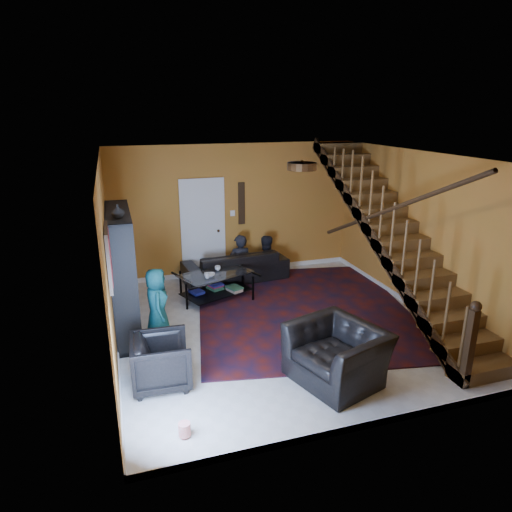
{
  "coord_description": "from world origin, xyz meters",
  "views": [
    {
      "loc": [
        -2.45,
        -6.49,
        3.48
      ],
      "look_at": [
        -0.26,
        0.4,
        1.13
      ],
      "focal_mm": 32.0,
      "sensor_mm": 36.0,
      "label": 1
    }
  ],
  "objects": [
    {
      "name": "staircase",
      "position": [
        2.12,
        -0.0,
        1.4
      ],
      "size": [
        0.95,
        5.02,
        3.18
      ],
      "color": "brown",
      "rests_on": "floor"
    },
    {
      "name": "cup_a",
      "position": [
        -0.65,
        1.63,
        0.55
      ],
      "size": [
        0.14,
        0.14,
        0.09
      ],
      "primitive_type": "imported",
      "rotation": [
        0.0,
        0.0,
        0.33
      ],
      "color": "#999999",
      "rests_on": "coffee_table"
    },
    {
      "name": "bookshelf",
      "position": [
        -2.4,
        0.6,
        0.96
      ],
      "size": [
        0.35,
        1.8,
        2.0
      ],
      "color": "black",
      "rests_on": "floor"
    },
    {
      "name": "person_adult_a",
      "position": [
        -0.01,
        2.35,
        0.26
      ],
      "size": [
        0.53,
        0.36,
        1.42
      ],
      "primitive_type": "imported",
      "rotation": [
        0.0,
        0.0,
        3.18
      ],
      "color": "black",
      "rests_on": "sofa"
    },
    {
      "name": "room",
      "position": [
        -1.33,
        1.33,
        0.05
      ],
      "size": [
        5.5,
        5.5,
        5.5
      ],
      "color": "#B56A28",
      "rests_on": "ground"
    },
    {
      "name": "sofa",
      "position": [
        -0.12,
        2.3,
        0.32
      ],
      "size": [
        2.24,
        1.06,
        0.63
      ],
      "primitive_type": "imported",
      "rotation": [
        0.0,
        0.0,
        3.24
      ],
      "color": "black",
      "rests_on": "floor"
    },
    {
      "name": "vase",
      "position": [
        -2.41,
        0.1,
        2.1
      ],
      "size": [
        0.18,
        0.18,
        0.19
      ],
      "primitive_type": "imported",
      "color": "#999999",
      "rests_on": "bookshelf"
    },
    {
      "name": "rug",
      "position": [
        0.65,
        0.47,
        0.01
      ],
      "size": [
        4.42,
        4.84,
        0.02
      ],
      "primitive_type": "cube",
      "rotation": [
        0.0,
        0.0,
        -0.18
      ],
      "color": "#43100C",
      "rests_on": "floor"
    },
    {
      "name": "person_child",
      "position": [
        -1.95,
        0.2,
        0.58
      ],
      "size": [
        0.38,
        0.57,
        1.15
      ],
      "primitive_type": "imported",
      "rotation": [
        0.0,
        0.0,
        1.55
      ],
      "color": "#1B6668",
      "rests_on": "armchair_left"
    },
    {
      "name": "wall_hanging",
      "position": [
        0.15,
        2.73,
        1.55
      ],
      "size": [
        0.14,
        0.03,
        0.9
      ],
      "primitive_type": "cube",
      "color": "black",
      "rests_on": "room"
    },
    {
      "name": "cup_b",
      "position": [
        -0.93,
        1.26,
        0.55
      ],
      "size": [
        0.1,
        0.1,
        0.09
      ],
      "primitive_type": "imported",
      "rotation": [
        0.0,
        0.0,
        0.04
      ],
      "color": "#999999",
      "rests_on": "coffee_table"
    },
    {
      "name": "ceiling_fixture",
      "position": [
        0.0,
        -0.8,
        2.74
      ],
      "size": [
        0.4,
        0.4,
        0.1
      ],
      "primitive_type": "cylinder",
      "color": "#3F2814",
      "rests_on": "room"
    },
    {
      "name": "bowl",
      "position": [
        -0.87,
        1.35,
        0.53
      ],
      "size": [
        0.24,
        0.24,
        0.05
      ],
      "primitive_type": "imported",
      "rotation": [
        0.0,
        0.0,
        -0.19
      ],
      "color": "#999999",
      "rests_on": "coffee_table"
    },
    {
      "name": "armchair_left",
      "position": [
        -2.05,
        -1.15,
        0.34
      ],
      "size": [
        0.79,
        0.77,
        0.69
      ],
      "primitive_type": "imported",
      "rotation": [
        0.0,
        0.0,
        1.52
      ],
      "color": "black",
      "rests_on": "floor"
    },
    {
      "name": "floor",
      "position": [
        0.0,
        0.0,
        0.0
      ],
      "size": [
        5.5,
        5.5,
        0.0
      ],
      "primitive_type": "plane",
      "color": "beige",
      "rests_on": "ground"
    },
    {
      "name": "person_adult_b",
      "position": [
        0.56,
        2.35,
        0.23
      ],
      "size": [
        0.69,
        0.55,
        1.35
      ],
      "primitive_type": "imported",
      "rotation": [
        0.0,
        0.0,
        3.08
      ],
      "color": "black",
      "rests_on": "sofa"
    },
    {
      "name": "framed_picture",
      "position": [
        -2.57,
        -0.9,
        1.75
      ],
      "size": [
        0.04,
        0.74,
        0.74
      ],
      "primitive_type": "cube",
      "color": "maroon",
      "rests_on": "room"
    },
    {
      "name": "coffee_table",
      "position": [
        -0.72,
        1.47,
        0.29
      ],
      "size": [
        1.51,
        1.2,
        0.5
      ],
      "rotation": [
        0.0,
        0.0,
        0.38
      ],
      "color": "black",
      "rests_on": "floor"
    },
    {
      "name": "popcorn_bucket",
      "position": [
        -1.93,
        -2.25,
        0.1
      ],
      "size": [
        0.17,
        0.17,
        0.16
      ],
      "primitive_type": "cylinder",
      "rotation": [
        0.0,
        0.0,
        0.24
      ],
      "color": "red",
      "rests_on": "rug"
    },
    {
      "name": "armchair_right",
      "position": [
        0.18,
        -1.73,
        0.38
      ],
      "size": [
        1.33,
        1.42,
        0.75
      ],
      "primitive_type": "imported",
      "rotation": [
        0.0,
        0.0,
        -1.25
      ],
      "color": "black",
      "rests_on": "floor"
    },
    {
      "name": "door",
      "position": [
        -0.7,
        2.73,
        1.02
      ],
      "size": [
        0.82,
        0.05,
        2.05
      ],
      "primitive_type": "cube",
      "color": "silver",
      "rests_on": "floor"
    }
  ]
}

